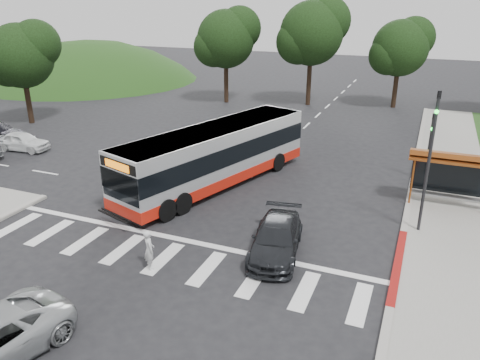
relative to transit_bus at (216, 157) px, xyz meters
The scene contains 17 objects.
ground 3.90m from the transit_bus, 65.81° to the right, with size 140.00×140.00×0.00m, color black.
sidewalk_east 13.43m from the transit_bus, 21.07° to the left, with size 4.00×40.00×0.12m, color gray.
curb_east 11.60m from the transit_bus, 24.66° to the left, with size 0.30×40.00×0.15m, color #9E9991.
curb_east_red 11.78m from the transit_bus, 26.51° to the right, with size 0.32×6.00×0.15m, color maroon.
hillside_nw 40.68m from the transit_bus, 138.76° to the left, with size 44.00×44.00×10.00m, color #234215.
crosswalk_ladder 8.50m from the transit_bus, 80.04° to the right, with size 18.00×2.60×0.01m, color silver.
bus_shelter 12.41m from the transit_bus, ahead, with size 4.20×1.60×2.86m.
traffic_signal_ne_tall 11.39m from the transit_bus, ahead, with size 0.18×0.37×6.50m.
traffic_signal_ne_short 12.27m from the transit_bus, 25.58° to the left, with size 0.18×0.37×4.00m.
tree_north_a 23.46m from the transit_bus, 91.20° to the left, with size 6.60×6.15×10.17m.
tree_north_b 26.27m from the transit_bus, 73.18° to the left, with size 5.72×5.33×8.43m.
tree_north_c 22.98m from the transit_bus, 112.13° to the left, with size 6.16×5.74×9.30m.
tree_west_a 21.97m from the transit_bus, 161.51° to the left, with size 5.72×5.33×8.43m.
transit_bus is the anchor object (origin of this frame).
pedestrian 9.17m from the transit_bus, 81.50° to the right, with size 0.61×0.40×1.67m, color silver.
dark_sedan 8.27m from the transit_bus, 47.07° to the right, with size 1.92×4.71×1.37m, color black.
west_car_white 15.29m from the transit_bus, behind, with size 1.54×3.82×1.30m, color white.
Camera 1 is at (9.30, -19.30, 10.09)m, focal length 35.00 mm.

